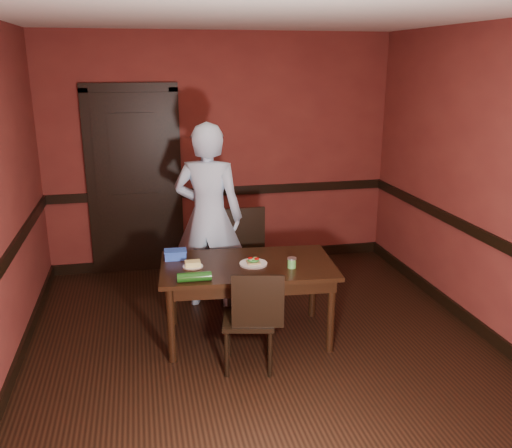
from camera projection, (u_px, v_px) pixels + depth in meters
name	position (u px, v px, depth m)	size (l,w,h in m)	color
floor	(265.00, 355.00, 4.55)	(4.00, 4.50, 0.01)	black
ceiling	(267.00, 12.00, 3.78)	(4.00, 4.50, 0.01)	beige
wall_back	(221.00, 153.00, 6.27)	(4.00, 0.02, 2.70)	maroon
wall_front	(400.00, 341.00, 2.06)	(4.00, 0.02, 2.70)	maroon
wall_right	(496.00, 187.00, 4.57)	(0.02, 4.50, 2.70)	maroon
dado_back	(222.00, 191.00, 6.39)	(4.00, 0.03, 0.10)	black
dado_right	(488.00, 238.00, 4.70)	(0.03, 4.50, 0.10)	black
baseboard_back	(223.00, 258.00, 6.63)	(4.00, 0.03, 0.12)	black
baseboard_left	(12.00, 377.00, 4.13)	(0.03, 4.50, 0.12)	black
baseboard_right	(476.00, 325.00, 4.94)	(0.03, 4.50, 0.12)	black
door	(135.00, 179.00, 6.11)	(1.05, 0.07, 2.20)	black
dining_table	(248.00, 301.00, 4.76)	(1.49, 0.84, 0.70)	black
chair_far	(246.00, 264.00, 5.22)	(0.47, 0.47, 1.00)	black
chair_near	(248.00, 317.00, 4.29)	(0.40, 0.40, 0.85)	black
person	(209.00, 217.00, 5.27)	(0.67, 0.44, 1.84)	#AAC7E1
sandwich_plate	(253.00, 263.00, 4.64)	(0.24, 0.24, 0.06)	white
sauce_jar	(292.00, 263.00, 4.56)	(0.08, 0.08, 0.09)	#4D8E40
cheese_saucer	(193.00, 265.00, 4.58)	(0.17, 0.17, 0.05)	white
food_tub	(175.00, 254.00, 4.77)	(0.20, 0.14, 0.08)	blue
wrapped_veg	(194.00, 277.00, 4.28)	(0.08, 0.08, 0.27)	#113A0D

